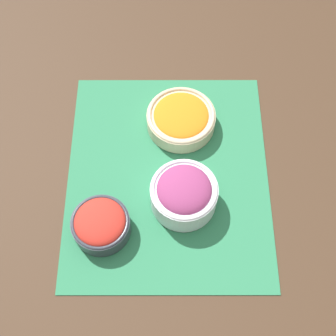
# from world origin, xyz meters

# --- Properties ---
(ground_plane) EXTENTS (3.00, 3.00, 0.00)m
(ground_plane) POSITION_xyz_m (0.00, 0.00, 0.00)
(ground_plane) COLOR #422D1E
(placemat) EXTENTS (0.50, 0.42, 0.00)m
(placemat) POSITION_xyz_m (0.00, 0.00, 0.00)
(placemat) COLOR #2D7A51
(placemat) RESTS_ON ground_plane
(carrot_bowl) EXTENTS (0.15, 0.15, 0.05)m
(carrot_bowl) POSITION_xyz_m (-0.13, 0.03, 0.03)
(carrot_bowl) COLOR beige
(carrot_bowl) RESTS_ON placemat
(onion_bowl) EXTENTS (0.13, 0.13, 0.08)m
(onion_bowl) POSITION_xyz_m (0.06, 0.03, 0.04)
(onion_bowl) COLOR silver
(onion_bowl) RESTS_ON placemat
(tomato_bowl) EXTENTS (0.11, 0.11, 0.06)m
(tomato_bowl) POSITION_xyz_m (0.12, -0.13, 0.03)
(tomato_bowl) COLOR #333842
(tomato_bowl) RESTS_ON placemat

